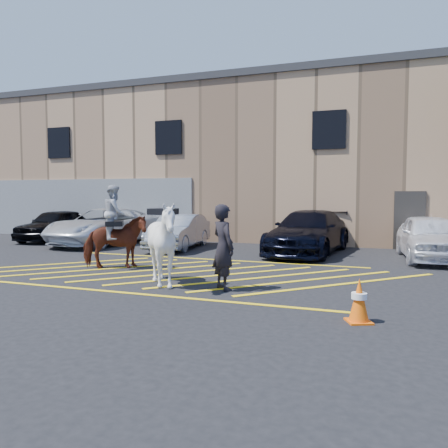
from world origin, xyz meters
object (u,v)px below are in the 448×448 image
(car_white_pickup, at_px, (105,226))
(car_silver_sedan, at_px, (179,232))
(car_blue_suv, at_px, (309,232))
(traffic_cone, at_px, (359,300))
(car_black_suv, at_px, (56,225))
(handler, at_px, (223,247))
(saddled_white, at_px, (163,244))
(mounted_bay, at_px, (115,235))
(car_white_suv, at_px, (430,237))

(car_white_pickup, xyz_separation_m, car_silver_sedan, (3.52, -0.27, -0.10))
(car_blue_suv, xyz_separation_m, traffic_cone, (2.07, -8.09, -0.39))
(car_black_suv, xyz_separation_m, car_white_pickup, (2.94, -0.47, 0.05))
(car_black_suv, xyz_separation_m, traffic_cone, (13.44, -8.49, -0.34))
(handler, xyz_separation_m, saddled_white, (-1.40, -0.13, 0.02))
(mounted_bay, bearing_deg, car_black_suv, 141.15)
(car_white_pickup, distance_m, saddled_white, 9.04)
(car_black_suv, bearing_deg, handler, -37.28)
(car_white_pickup, height_order, handler, handler)
(mounted_bay, height_order, saddled_white, mounted_bay)
(car_white_pickup, bearing_deg, car_blue_suv, 7.20)
(mounted_bay, xyz_separation_m, saddled_white, (2.39, -1.65, 0.01))
(traffic_cone, bearing_deg, mounted_bay, 155.38)
(handler, relative_size, mounted_bay, 0.80)
(handler, bearing_deg, saddled_white, 46.62)
(car_blue_suv, relative_size, saddled_white, 2.72)
(car_white_pickup, relative_size, mounted_bay, 2.30)
(car_white_pickup, height_order, traffic_cone, car_white_pickup)
(mounted_bay, bearing_deg, car_white_suv, 29.25)
(car_white_suv, height_order, handler, handler)
(handler, relative_size, saddled_white, 0.98)
(car_blue_suv, xyz_separation_m, mounted_bay, (-4.64, -5.01, 0.20))
(car_white_pickup, distance_m, mounted_bay, 6.23)
(mounted_bay, height_order, traffic_cone, mounted_bay)
(car_black_suv, distance_m, traffic_cone, 15.90)
(car_blue_suv, distance_m, traffic_cone, 8.36)
(car_white_suv, distance_m, handler, 7.87)
(car_white_suv, height_order, saddled_white, saddled_white)
(car_blue_suv, relative_size, handler, 2.77)
(car_white_pickup, distance_m, car_silver_sedan, 3.53)
(handler, distance_m, traffic_cone, 3.35)
(car_black_suv, distance_m, saddled_white, 11.54)
(car_white_pickup, relative_size, traffic_cone, 7.41)
(car_white_pickup, xyz_separation_m, saddled_white, (6.17, -6.60, 0.21))
(car_black_suv, relative_size, handler, 2.20)
(car_silver_sedan, distance_m, traffic_cone, 10.43)
(car_white_suv, distance_m, saddled_white, 8.87)
(car_silver_sedan, xyz_separation_m, saddled_white, (2.65, -6.33, 0.31))
(car_white_pickup, relative_size, saddled_white, 2.82)
(car_blue_suv, height_order, traffic_cone, car_blue_suv)
(car_white_suv, relative_size, traffic_cone, 5.85)
(car_black_suv, distance_m, handler, 12.61)
(car_black_suv, relative_size, mounted_bay, 1.76)
(car_silver_sedan, height_order, saddled_white, saddled_white)
(car_black_suv, xyz_separation_m, handler, (10.52, -6.95, 0.23))
(car_silver_sedan, bearing_deg, saddled_white, -72.86)
(saddled_white, bearing_deg, car_black_suv, 142.20)
(car_white_pickup, distance_m, car_blue_suv, 8.42)
(car_blue_suv, distance_m, saddled_white, 7.04)
(car_black_suv, bearing_deg, car_silver_sedan, -10.41)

